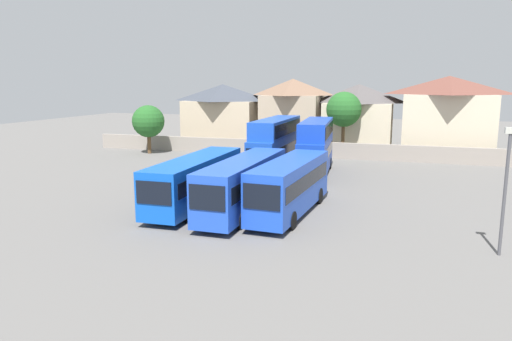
{
  "coord_description": "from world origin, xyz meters",
  "views": [
    {
      "loc": [
        10.29,
        -29.29,
        8.48
      ],
      "look_at": [
        0.0,
        3.0,
        2.23
      ],
      "focal_mm": 33.56,
      "sensor_mm": 36.0,
      "label": 1
    }
  ],
  "objects": [
    {
      "name": "ground",
      "position": [
        0.0,
        18.0,
        0.0
      ],
      "size": [
        140.0,
        140.0,
        0.0
      ],
      "primitive_type": "plane",
      "color": "#605E5B"
    },
    {
      "name": "depot_boundary_wall",
      "position": [
        0.0,
        24.51,
        0.9
      ],
      "size": [
        56.0,
        0.5,
        1.8
      ],
      "primitive_type": "cube",
      "color": "gray",
      "rests_on": "ground"
    },
    {
      "name": "bus_1",
      "position": [
        -3.54,
        0.37,
        1.93
      ],
      "size": [
        2.77,
        11.94,
        3.37
      ],
      "rotation": [
        0.0,
        0.0,
        -1.56
      ],
      "color": "blue",
      "rests_on": "ground"
    },
    {
      "name": "bus_2",
      "position": [
        0.14,
        -0.06,
        2.0
      ],
      "size": [
        2.63,
        11.98,
        3.5
      ],
      "rotation": [
        0.0,
        0.0,
        -1.58
      ],
      "color": "blue",
      "rests_on": "ground"
    },
    {
      "name": "bus_3",
      "position": [
        3.2,
        0.33,
        2.01
      ],
      "size": [
        3.11,
        10.87,
        3.52
      ],
      "rotation": [
        0.0,
        0.0,
        -1.63
      ],
      "color": "blue",
      "rests_on": "ground"
    },
    {
      "name": "bus_4",
      "position": [
        -1.84,
        14.95,
        2.84
      ],
      "size": [
        2.61,
        11.11,
        5.05
      ],
      "rotation": [
        0.0,
        0.0,
        -1.57
      ],
      "color": "blue",
      "rests_on": "ground"
    },
    {
      "name": "bus_5",
      "position": [
        2.2,
        14.44,
        2.83
      ],
      "size": [
        3.29,
        10.51,
        5.03
      ],
      "rotation": [
        0.0,
        0.0,
        -1.48
      ],
      "color": "#163EBF",
      "rests_on": "ground"
    },
    {
      "name": "house_terrace_left",
      "position": [
        -13.81,
        31.6,
        4.2
      ],
      "size": [
        10.18,
        6.97,
        8.24
      ],
      "color": "#C6B293",
      "rests_on": "ground"
    },
    {
      "name": "house_terrace_centre",
      "position": [
        -4.06,
        31.37,
        4.55
      ],
      "size": [
        7.65,
        7.22,
        8.94
      ],
      "color": "tan",
      "rests_on": "ground"
    },
    {
      "name": "house_terrace_right",
      "position": [
        4.29,
        31.51,
        4.22
      ],
      "size": [
        8.57,
        7.03,
        8.28
      ],
      "color": "beige",
      "rests_on": "ground"
    },
    {
      "name": "house_terrace_far_right",
      "position": [
        14.55,
        30.79,
        4.7
      ],
      "size": [
        10.36,
        8.03,
        9.23
      ],
      "color": "beige",
      "rests_on": "ground"
    },
    {
      "name": "tree_left_of_lot",
      "position": [
        -19.47,
        21.51,
        3.87
      ],
      "size": [
        3.85,
        3.85,
        5.82
      ],
      "color": "brown",
      "rests_on": "ground"
    },
    {
      "name": "tree_behind_wall",
      "position": [
        3.06,
        27.01,
        5.37
      ],
      "size": [
        4.07,
        4.07,
        7.44
      ],
      "color": "brown",
      "rests_on": "ground"
    },
    {
      "name": "lamp_post_lot_edge",
      "position": [
        14.96,
        -4.0,
        3.64
      ],
      "size": [
        0.5,
        0.24,
        6.38
      ],
      "color": "#4C4C51",
      "rests_on": "ground"
    }
  ]
}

